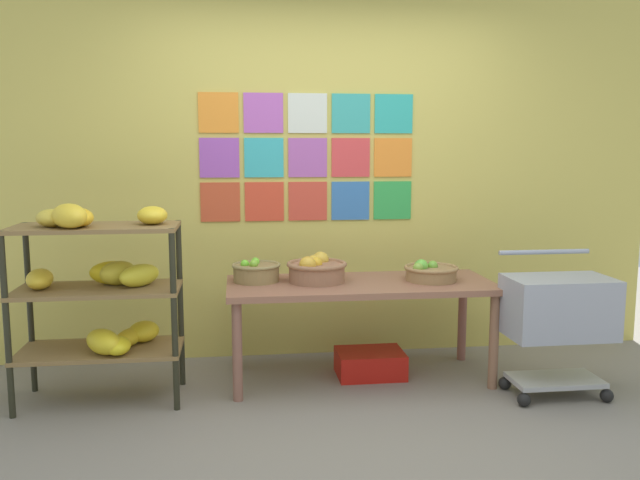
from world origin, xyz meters
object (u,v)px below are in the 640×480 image
object	(u,v)px
banana_shelf_unit	(102,283)
display_table	(360,293)
fruit_basket_back_right	(256,271)
produce_crate_under_table	(370,363)
fruit_basket_back_left	(316,270)
shopping_cart	(558,312)
fruit_basket_centre	(430,272)

from	to	relation	value
banana_shelf_unit	display_table	distance (m)	1.59
fruit_basket_back_right	produce_crate_under_table	distance (m)	0.98
fruit_basket_back_left	produce_crate_under_table	bearing A→B (deg)	-1.28
shopping_cart	banana_shelf_unit	bearing A→B (deg)	-172.88
banana_shelf_unit	fruit_basket_back_right	bearing A→B (deg)	18.16
fruit_basket_back_left	produce_crate_under_table	size ratio (longest dim) A/B	0.89
shopping_cart	display_table	bearing A→B (deg)	170.77
display_table	produce_crate_under_table	world-z (taller)	display_table
fruit_basket_back_right	produce_crate_under_table	size ratio (longest dim) A/B	0.72
banana_shelf_unit	shopping_cart	world-z (taller)	banana_shelf_unit
fruit_basket_back_right	banana_shelf_unit	bearing A→B (deg)	-161.84
produce_crate_under_table	display_table	bearing A→B (deg)	-152.92
banana_shelf_unit	display_table	world-z (taller)	banana_shelf_unit
produce_crate_under_table	shopping_cart	distance (m)	1.24
display_table	fruit_basket_back_left	size ratio (longest dim) A/B	4.39
fruit_basket_back_right	fruit_basket_back_left	size ratio (longest dim) A/B	0.81
fruit_basket_back_left	shopping_cart	xyz separation A→B (m)	(1.41, -0.50, -0.20)
fruit_basket_centre	shopping_cart	world-z (taller)	shopping_cart
produce_crate_under_table	shopping_cart	bearing A→B (deg)	-25.29
fruit_basket_back_right	produce_crate_under_table	xyz separation A→B (m)	(0.74, -0.07, -0.63)
display_table	fruit_basket_centre	bearing A→B (deg)	-1.29
fruit_basket_back_right	shopping_cart	bearing A→B (deg)	-17.53
display_table	fruit_basket_back_left	distance (m)	0.32
banana_shelf_unit	fruit_basket_back_right	world-z (taller)	banana_shelf_unit
fruit_basket_back_right	fruit_basket_back_left	bearing A→B (deg)	-9.31
banana_shelf_unit	fruit_basket_centre	xyz separation A→B (m)	(2.04, 0.18, -0.02)
fruit_basket_back_right	fruit_basket_centre	bearing A→B (deg)	-6.16
display_table	fruit_basket_centre	distance (m)	0.48
fruit_basket_back_right	display_table	bearing A→B (deg)	-9.48
fruit_basket_back_left	fruit_basket_back_right	bearing A→B (deg)	170.69
display_table	produce_crate_under_table	bearing A→B (deg)	27.08
banana_shelf_unit	produce_crate_under_table	world-z (taller)	banana_shelf_unit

